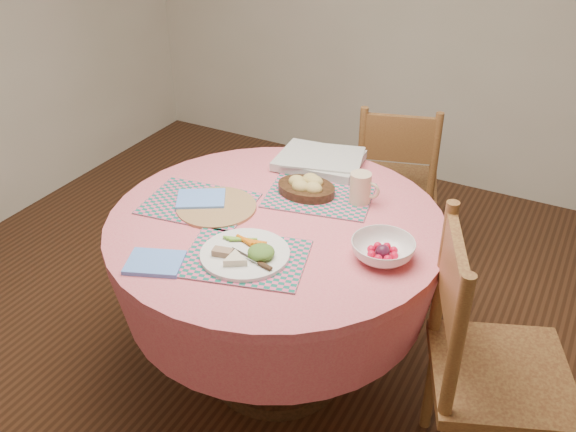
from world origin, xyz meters
name	(u,v)px	position (x,y,z in m)	size (l,w,h in m)	color
ground	(278,370)	(0.00, 0.00, 0.00)	(4.00, 4.00, 0.00)	#331C0F
dining_table	(276,263)	(0.00, 0.00, 0.56)	(1.24, 1.24, 0.75)	#E56A76
chair_right	(485,363)	(0.82, -0.12, 0.52)	(0.58, 0.59, 0.99)	brown
chair_back	(395,180)	(0.12, 1.01, 0.46)	(0.51, 0.49, 0.89)	brown
placemat_front	(245,258)	(0.03, -0.26, 0.75)	(0.40, 0.30, 0.01)	#116454
placemat_left	(199,204)	(-0.31, -0.04, 0.75)	(0.40, 0.30, 0.01)	#116454
placemat_back	(320,195)	(0.07, 0.23, 0.75)	(0.40, 0.30, 0.01)	#116454
wicker_trivet	(216,207)	(-0.24, -0.03, 0.76)	(0.30, 0.30, 0.01)	#966941
napkin_near	(155,263)	(-0.21, -0.43, 0.76)	(0.18, 0.14, 0.01)	#5E90F2
napkin_far	(201,199)	(-0.31, -0.02, 0.76)	(0.18, 0.14, 0.01)	#5E90F2
dinner_plate	(246,253)	(0.03, -0.26, 0.77)	(0.30, 0.30, 0.05)	white
bread_bowl	(307,186)	(0.01, 0.22, 0.79)	(0.23, 0.23, 0.08)	black
latte_mug	(361,188)	(0.22, 0.26, 0.82)	(0.12, 0.08, 0.12)	beige
fruit_bowl	(383,250)	(0.43, -0.05, 0.78)	(0.22, 0.22, 0.07)	white
newspaper_stack	(320,160)	(-0.05, 0.47, 0.78)	(0.39, 0.33, 0.04)	silver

